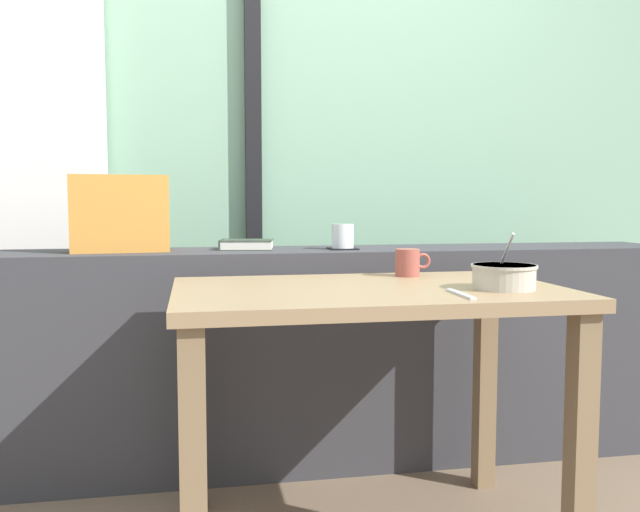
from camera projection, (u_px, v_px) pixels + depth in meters
outdoor_backdrop at (278, 102)px, 3.03m from camera, size 4.80×0.08×2.80m
curtain_left_panel at (35, 129)px, 2.75m from camera, size 0.56×0.06×2.50m
window_divider_post at (253, 122)px, 2.95m from camera, size 0.07×0.05×2.60m
dark_console_ledge at (304, 356)px, 2.42m from camera, size 2.80×0.37×0.78m
breakfast_table at (368, 331)px, 1.83m from camera, size 1.05×0.66×0.72m
coaster_square at (343, 249)px, 2.38m from camera, size 0.10×0.10×0.00m
juice_glass at (343, 237)px, 2.38m from camera, size 0.08×0.08×0.09m
closed_book at (246, 245)px, 2.38m from camera, size 0.21×0.16×0.03m
throw_pillow at (120, 214)px, 2.26m from camera, size 0.33×0.17×0.26m
soup_bowl at (504, 277)px, 1.77m from camera, size 0.17×0.17×0.15m
fork_utensil at (461, 294)px, 1.66m from camera, size 0.02×0.17×0.01m
ceramic_mug at (408, 262)px, 2.07m from camera, size 0.11×0.08×0.08m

